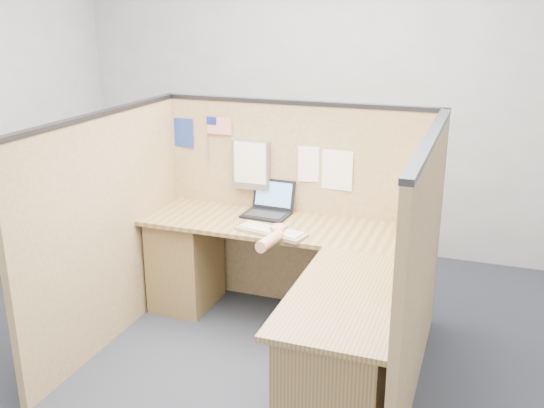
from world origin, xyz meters
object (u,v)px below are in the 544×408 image
at_px(keyboard, 271,232).
at_px(l_desk, 288,297).
at_px(mouse, 279,231).
at_px(laptop, 269,206).

bearing_deg(keyboard, l_desk, -33.37).
bearing_deg(l_desk, mouse, 125.03).
bearing_deg(keyboard, mouse, 12.46).
height_order(keyboard, mouse, mouse).
height_order(laptop, keyboard, laptop).
distance_m(keyboard, mouse, 0.05).
bearing_deg(laptop, l_desk, -56.30).
height_order(l_desk, keyboard, keyboard).
relative_size(laptop, keyboard, 0.65).
height_order(l_desk, laptop, laptop).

